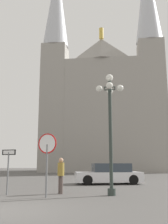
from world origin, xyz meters
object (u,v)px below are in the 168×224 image
at_px(stop_sign, 47,151).
at_px(parked_car_near_white, 109,174).
at_px(one_way_arrow_sign, 8,165).
at_px(pedestrian_walking, 61,172).
at_px(street_lamp, 110,117).
at_px(cathedral, 103,105).

relative_size(stop_sign, parked_car_near_white, 0.56).
height_order(one_way_arrow_sign, pedestrian_walking, one_way_arrow_sign).
relative_size(one_way_arrow_sign, street_lamp, 0.36).
bearing_deg(cathedral, street_lamp, -87.23).
relative_size(stop_sign, one_way_arrow_sign, 1.32).
bearing_deg(stop_sign, one_way_arrow_sign, 160.78).
relative_size(street_lamp, parked_car_near_white, 1.18).
height_order(cathedral, stop_sign, cathedral).
height_order(cathedral, street_lamp, cathedral).
bearing_deg(one_way_arrow_sign, stop_sign, -19.22).
relative_size(cathedral, parked_car_near_white, 7.70).
height_order(stop_sign, parked_car_near_white, stop_sign).
bearing_deg(one_way_arrow_sign, street_lamp, 3.79).
xyz_separation_m(stop_sign, one_way_arrow_sign, (-1.99, 0.70, -0.57)).
bearing_deg(stop_sign, pedestrian_walking, 76.49).
xyz_separation_m(cathedral, stop_sign, (-1.23, -31.79, -9.00)).
height_order(street_lamp, pedestrian_walking, street_lamp).
bearing_deg(cathedral, stop_sign, -92.22).
distance_m(parked_car_near_white, pedestrian_walking, 6.38).
distance_m(stop_sign, one_way_arrow_sign, 2.19).
height_order(one_way_arrow_sign, street_lamp, street_lamp).
distance_m(street_lamp, parked_car_near_white, 7.01).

